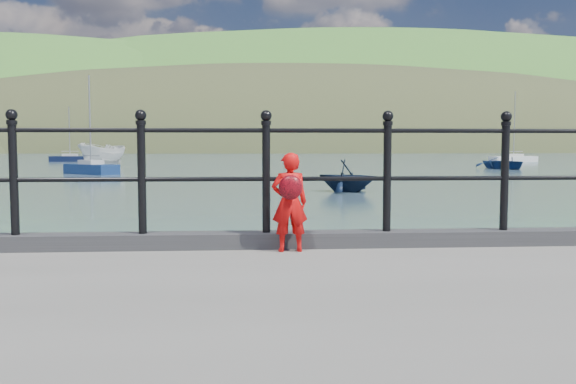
{
  "coord_description": "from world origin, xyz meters",
  "views": [
    {
      "loc": [
        0.39,
        -6.09,
        2.0
      ],
      "look_at": [
        0.81,
        -0.2,
        1.55
      ],
      "focal_mm": 38.0,
      "sensor_mm": 36.0,
      "label": 1
    }
  ],
  "objects": [
    {
      "name": "sailboat_far",
      "position": [
        33.45,
        66.73,
        0.34
      ],
      "size": [
        6.37,
        3.29,
        8.81
      ],
      "rotation": [
        0.0,
        0.0,
        0.28
      ],
      "color": "silver",
      "rests_on": "ground"
    },
    {
      "name": "launch_navy",
      "position": [
        4.81,
        19.96,
        0.71
      ],
      "size": [
        3.52,
        3.43,
        1.41
      ],
      "primitive_type": "imported",
      "rotation": [
        0.0,
        0.0,
        0.95
      ],
      "color": "black",
      "rests_on": "ground"
    },
    {
      "name": "kerb",
      "position": [
        0.0,
        -0.15,
        1.07
      ],
      "size": [
        60.0,
        0.3,
        0.15
      ],
      "primitive_type": "cube",
      "color": "#28282B",
      "rests_on": "quay"
    },
    {
      "name": "ground",
      "position": [
        0.0,
        0.0,
        0.0
      ],
      "size": [
        600.0,
        600.0,
        0.0
      ],
      "primitive_type": "plane",
      "color": "#2D4251",
      "rests_on": "ground"
    },
    {
      "name": "child",
      "position": [
        0.81,
        -0.41,
        1.48
      ],
      "size": [
        0.36,
        0.31,
        0.93
      ],
      "rotation": [
        0.0,
        0.0,
        3.21
      ],
      "color": "red",
      "rests_on": "quay"
    },
    {
      "name": "sailboat_port",
      "position": [
        -10.41,
        37.73,
        0.34
      ],
      "size": [
        4.5,
        4.4,
        7.1
      ],
      "rotation": [
        0.0,
        0.0,
        -0.77
      ],
      "color": "navy",
      "rests_on": "ground"
    },
    {
      "name": "launch_blue",
      "position": [
        22.89,
        45.14,
        0.54
      ],
      "size": [
        4.31,
        5.59,
        1.07
      ],
      "primitive_type": "imported",
      "rotation": [
        0.0,
        0.0,
        0.12
      ],
      "color": "navy",
      "rests_on": "ground"
    },
    {
      "name": "launch_white",
      "position": [
        -12.98,
        52.58,
        1.13
      ],
      "size": [
        4.78,
        6.16,
        2.25
      ],
      "primitive_type": "imported",
      "rotation": [
        0.0,
        0.0,
        -0.51
      ],
      "color": "silver",
      "rests_on": "ground"
    },
    {
      "name": "railing",
      "position": [
        0.0,
        -0.15,
        1.82
      ],
      "size": [
        18.11,
        0.11,
        1.2
      ],
      "color": "black",
      "rests_on": "kerb"
    },
    {
      "name": "sailboat_left",
      "position": [
        -21.43,
        72.11,
        0.34
      ],
      "size": [
        4.95,
        1.89,
        7.07
      ],
      "rotation": [
        0.0,
        0.0,
        -0.08
      ],
      "color": "black",
      "rests_on": "ground"
    },
    {
      "name": "far_shore",
      "position": [
        38.34,
        239.41,
        -22.57
      ],
      "size": [
        830.0,
        200.0,
        156.0
      ],
      "color": "#333A21",
      "rests_on": "ground"
    }
  ]
}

